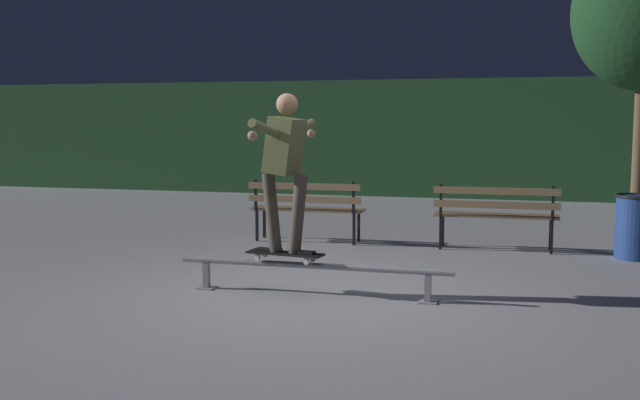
# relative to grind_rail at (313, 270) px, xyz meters

# --- Properties ---
(ground_plane) EXTENTS (90.00, 90.00, 0.00)m
(ground_plane) POSITION_rel_grind_rail_xyz_m (0.00, -0.06, -0.25)
(ground_plane) COLOR #99999E
(hedge_backdrop) EXTENTS (24.00, 1.20, 2.62)m
(hedge_backdrop) POSITION_rel_grind_rail_xyz_m (0.00, 10.00, 1.06)
(hedge_backdrop) COLOR #2D5B33
(hedge_backdrop) RESTS_ON ground
(grind_rail) EXTENTS (2.74, 0.18, 0.32)m
(grind_rail) POSITION_rel_grind_rail_xyz_m (0.00, 0.00, 0.00)
(grind_rail) COLOR gray
(grind_rail) RESTS_ON ground
(skateboard) EXTENTS (0.80, 0.30, 0.09)m
(skateboard) POSITION_rel_grind_rail_xyz_m (-0.28, 0.00, 0.15)
(skateboard) COLOR black
(skateboard) RESTS_ON grind_rail
(skateboarder) EXTENTS (0.63, 1.40, 1.56)m
(skateboarder) POSITION_rel_grind_rail_xyz_m (-0.28, -0.00, 1.08)
(skateboarder) COLOR black
(skateboarder) RESTS_ON skateboard
(park_bench_leftmost) EXTENTS (1.60, 0.42, 0.88)m
(park_bench_leftmost) POSITION_rel_grind_rail_xyz_m (-0.93, 2.99, 0.29)
(park_bench_leftmost) COLOR black
(park_bench_leftmost) RESTS_ON ground
(park_bench_left_center) EXTENTS (1.60, 0.42, 0.88)m
(park_bench_left_center) POSITION_rel_grind_rail_xyz_m (1.65, 2.99, 0.29)
(park_bench_left_center) COLOR black
(park_bench_left_center) RESTS_ON ground
(trash_can) EXTENTS (0.52, 0.52, 0.80)m
(trash_can) POSITION_rel_grind_rail_xyz_m (3.34, 2.87, 0.16)
(trash_can) COLOR navy
(trash_can) RESTS_ON ground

